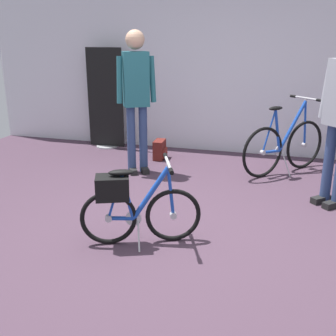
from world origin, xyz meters
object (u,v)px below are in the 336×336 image
(visitor_near_wall, at_px, (136,92))
(backpack_on_floor, at_px, (160,150))
(folding_bike_foreground, at_px, (132,204))
(display_bike_left, at_px, (284,146))
(floor_banner_stand, at_px, (106,104))

(visitor_near_wall, xyz_separation_m, backpack_on_floor, (0.10, 0.66, -0.93))
(folding_bike_foreground, relative_size, visitor_near_wall, 0.54)
(display_bike_left, bearing_deg, visitor_near_wall, -165.04)
(floor_banner_stand, relative_size, folding_bike_foreground, 1.60)
(visitor_near_wall, bearing_deg, folding_bike_foreground, -71.02)
(floor_banner_stand, distance_m, display_bike_left, 2.89)
(floor_banner_stand, bearing_deg, visitor_near_wall, -49.22)
(folding_bike_foreground, bearing_deg, floor_banner_stand, 118.04)
(floor_banner_stand, xyz_separation_m, visitor_near_wall, (0.94, -1.09, 0.36))
(floor_banner_stand, relative_size, display_bike_left, 1.47)
(floor_banner_stand, height_order, folding_bike_foreground, floor_banner_stand)
(visitor_near_wall, height_order, backpack_on_floor, visitor_near_wall)
(folding_bike_foreground, bearing_deg, backpack_on_floor, 102.16)
(display_bike_left, height_order, backpack_on_floor, display_bike_left)
(floor_banner_stand, bearing_deg, folding_bike_foreground, -61.96)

